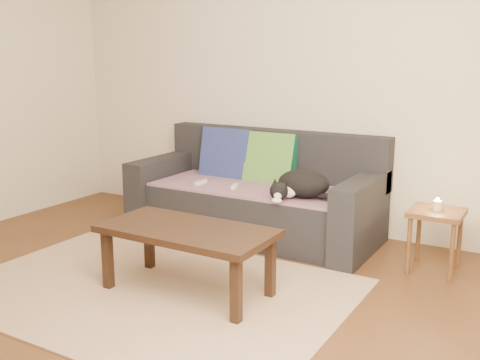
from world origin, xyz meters
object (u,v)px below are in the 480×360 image
(side_table, at_px, (436,221))
(cat, at_px, (301,185))
(wii_remote_b, at_px, (235,186))
(sofa, at_px, (257,199))
(coffee_table, at_px, (187,236))
(wii_remote_a, at_px, (201,182))

(side_table, bearing_deg, cat, -173.60)
(cat, height_order, wii_remote_b, cat)
(sofa, xyz_separation_m, coffee_table, (0.23, -1.34, 0.08))
(wii_remote_b, bearing_deg, wii_remote_a, 75.53)
(wii_remote_b, bearing_deg, sofa, -37.96)
(sofa, distance_m, side_table, 1.53)
(wii_remote_a, height_order, coffee_table, wii_remote_a)
(cat, height_order, wii_remote_a, cat)
(wii_remote_a, height_order, side_table, wii_remote_a)
(cat, xyz_separation_m, wii_remote_b, (-0.61, 0.01, -0.09))
(cat, bearing_deg, wii_remote_a, 156.94)
(wii_remote_b, relative_size, coffee_table, 0.13)
(wii_remote_b, xyz_separation_m, coffee_table, (0.31, -1.11, -0.06))
(cat, distance_m, wii_remote_a, 0.94)
(cat, xyz_separation_m, coffee_table, (-0.30, -1.09, -0.15))
(sofa, xyz_separation_m, side_table, (1.52, -0.14, 0.06))
(cat, bearing_deg, wii_remote_b, 155.00)
(wii_remote_b, relative_size, side_table, 0.33)
(sofa, bearing_deg, wii_remote_b, -109.32)
(sofa, relative_size, coffee_table, 1.88)
(cat, xyz_separation_m, side_table, (0.99, 0.11, -0.17))
(coffee_table, bearing_deg, wii_remote_b, 105.59)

